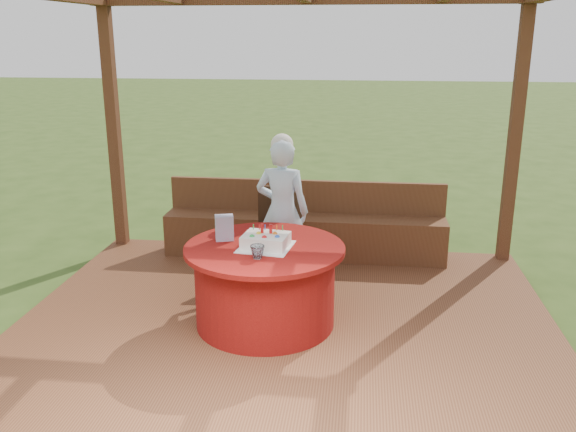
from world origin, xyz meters
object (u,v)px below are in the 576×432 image
object	(u,v)px
table	(265,284)
elderly_woman	(282,209)
drinking_glass	(257,252)
bench	(304,232)
chair	(279,228)
birthday_cake	(266,241)
gift_bag	(224,228)

from	to	relation	value
table	elderly_woman	distance (m)	1.02
table	drinking_glass	world-z (taller)	drinking_glass
bench	chair	world-z (taller)	chair
birthday_cake	table	bearing A→B (deg)	121.56
table	chair	xyz separation A→B (m)	(-0.03, 1.08, 0.15)
birthday_cake	drinking_glass	world-z (taller)	birthday_cake
table	birthday_cake	distance (m)	0.39
bench	gift_bag	bearing A→B (deg)	-108.53
chair	bench	bearing A→B (deg)	71.86
gift_bag	birthday_cake	bearing A→B (deg)	-37.20
bench	birthday_cake	xyz separation A→B (m)	(-0.15, -1.69, 0.47)
bench	chair	xyz separation A→B (m)	(-0.19, -0.59, 0.23)
bench	drinking_glass	world-z (taller)	bench
table	chair	world-z (taller)	chair
birthday_cake	drinking_glass	distance (m)	0.26
birthday_cake	chair	bearing A→B (deg)	92.03
table	chair	distance (m)	1.09
chair	gift_bag	bearing A→B (deg)	-108.76
chair	drinking_glass	xyz separation A→B (m)	(0.02, -1.36, 0.24)
birthday_cake	gift_bag	size ratio (longest dim) A/B	2.15
bench	drinking_glass	bearing A→B (deg)	-95.18
elderly_woman	chair	bearing A→B (deg)	108.99
bench	gift_bag	distance (m)	1.72
birthday_cake	elderly_woman	bearing A→B (deg)	89.68
gift_bag	elderly_woman	bearing A→B (deg)	49.36
table	elderly_woman	bearing A→B (deg)	88.83
gift_bag	table	bearing A→B (deg)	-34.67
gift_bag	drinking_glass	size ratio (longest dim) A/B	1.90
bench	birthday_cake	distance (m)	1.76
chair	birthday_cake	xyz separation A→B (m)	(0.04, -1.10, 0.24)
bench	drinking_glass	xyz separation A→B (m)	(-0.18, -1.95, 0.47)
elderly_woman	table	bearing A→B (deg)	-91.17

